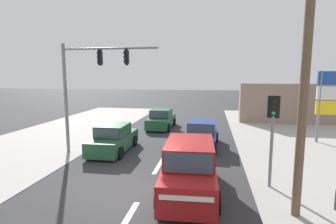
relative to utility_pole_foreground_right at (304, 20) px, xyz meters
name	(u,v)px	position (x,y,z in m)	size (l,w,h in m)	color
ground_plane	(143,192)	(-4.95, 0.78, -5.84)	(140.00, 140.00, 0.00)	#303033
lane_dash_near	(126,221)	(-4.95, -1.22, -5.84)	(0.20, 2.40, 0.01)	silver
lane_dash_mid	(159,165)	(-4.95, 3.78, -5.84)	(0.20, 2.40, 0.01)	silver
lane_dash_far	(174,140)	(-4.95, 8.78, -5.84)	(0.20, 2.40, 0.01)	silver
kerb_left_verge	(18,151)	(-13.45, 4.78, -5.83)	(8.00, 40.00, 0.02)	#A39E99
utility_pole_foreground_right	(304,20)	(0.00, 0.00, 0.00)	(3.77, 0.67, 10.94)	brown
traffic_signal_mast	(87,78)	(-9.16, 5.09, -1.69)	(5.29, 0.45, 6.00)	slate
pedestal_signal_right_kerb	(273,126)	(-0.23, 2.05, -3.42)	(0.44, 0.30, 3.56)	slate
shopping_plaza_sign	(334,97)	(5.12, 9.85, -2.86)	(2.10, 0.16, 4.60)	slate
shopfront_wall_far	(309,104)	(6.05, 16.78, -4.04)	(12.00, 1.00, 3.60)	gray
suv_receding_far	(189,169)	(-3.27, 1.13, -4.96)	(2.22, 4.61, 1.90)	maroon
sedan_oncoming_mid	(161,119)	(-6.59, 12.78, -5.14)	(1.98, 4.28, 1.56)	#235633
sedan_oncoming_near	(114,139)	(-8.00, 5.72, -5.14)	(1.91, 4.25, 1.56)	#235633
sedan_crossing_left	(202,135)	(-3.06, 7.51, -5.14)	(2.06, 4.32, 1.56)	navy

